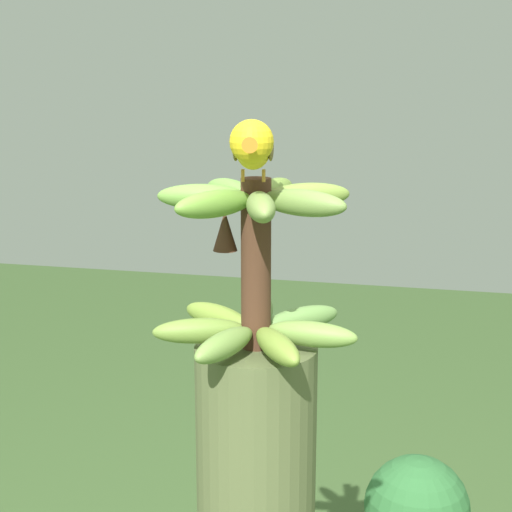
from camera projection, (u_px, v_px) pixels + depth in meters
banana_bunch at (255, 264)px, 1.15m from camera, size 0.31×0.31×0.25m
perched_bird at (253, 146)px, 1.05m from camera, size 0.07×0.21×0.09m
tropical_shrub at (417, 508)px, 2.17m from camera, size 0.29×0.29×0.34m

